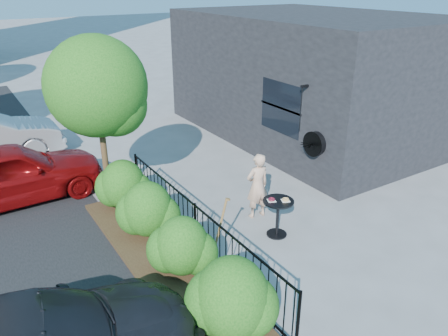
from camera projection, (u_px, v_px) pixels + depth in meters
ground at (257, 231)px, 9.46m from camera, size 120.00×120.00×0.00m
shop_building at (310, 75)px, 14.84m from camera, size 6.22×9.00×4.00m
fence at (195, 228)px, 8.50m from camera, size 0.05×6.05×1.10m
planting_bed at (164, 261)px, 8.36m from camera, size 1.30×6.00×0.08m
shrubs at (165, 228)px, 8.23m from camera, size 1.10×5.60×1.24m
patio_tree at (101, 93)px, 9.39m from camera, size 2.20×2.20×3.94m
cafe_table at (278, 211)px, 9.09m from camera, size 0.65×0.65×0.88m
woman at (257, 186)px, 9.75m from camera, size 0.58×0.40×1.53m
shovel at (218, 234)px, 8.27m from camera, size 0.44×0.17×1.31m
car_red at (9, 174)px, 10.43m from camera, size 4.37×1.86×1.47m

